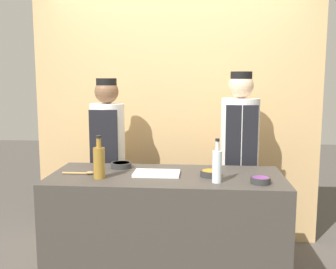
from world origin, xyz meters
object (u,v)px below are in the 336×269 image
(sauce_bowl_purple, at_px, (260,180))
(sauce_bowl_orange, at_px, (210,173))
(bottle_clear, at_px, (217,165))
(bottle_vinegar, at_px, (99,162))
(sauce_bowl_green, at_px, (121,165))
(chef_right, at_px, (239,159))
(cutting_board, at_px, (157,173))
(wooden_spoon, at_px, (82,173))
(chef_left, at_px, (108,159))

(sauce_bowl_purple, xyz_separation_m, sauce_bowl_orange, (-0.33, 0.16, 0.00))
(bottle_clear, xyz_separation_m, bottle_vinegar, (-0.83, 0.04, 0.00))
(sauce_bowl_purple, relative_size, bottle_vinegar, 0.44)
(sauce_bowl_green, height_order, chef_right, chef_right)
(sauce_bowl_green, xyz_separation_m, bottle_vinegar, (-0.09, -0.33, 0.10))
(cutting_board, distance_m, bottle_vinegar, 0.43)
(sauce_bowl_purple, distance_m, chef_right, 0.81)
(chef_right, bearing_deg, bottle_clear, -105.71)
(sauce_bowl_green, bearing_deg, bottle_vinegar, -105.02)
(wooden_spoon, relative_size, chef_right, 0.14)
(sauce_bowl_green, height_order, bottle_clear, bottle_clear)
(sauce_bowl_green, bearing_deg, wooden_spoon, -136.85)
(sauce_bowl_purple, relative_size, chef_right, 0.08)
(bottle_vinegar, distance_m, wooden_spoon, 0.22)
(sauce_bowl_green, distance_m, cutting_board, 0.36)
(sauce_bowl_orange, relative_size, chef_right, 0.09)
(sauce_bowl_green, relative_size, cutting_board, 0.48)
(sauce_bowl_purple, relative_size, cutting_board, 0.40)
(sauce_bowl_purple, height_order, chef_right, chef_right)
(bottle_clear, bearing_deg, chef_left, 139.57)
(cutting_board, relative_size, wooden_spoon, 1.44)
(sauce_bowl_green, bearing_deg, cutting_board, -32.47)
(cutting_board, distance_m, wooden_spoon, 0.55)
(sauce_bowl_green, relative_size, wooden_spoon, 0.69)
(cutting_board, bearing_deg, sauce_bowl_purple, -13.85)
(sauce_bowl_purple, height_order, sauce_bowl_green, same)
(sauce_bowl_purple, distance_m, chef_left, 1.49)
(sauce_bowl_green, height_order, chef_left, chef_left)
(chef_left, relative_size, chef_right, 0.97)
(sauce_bowl_purple, distance_m, bottle_vinegar, 1.13)
(sauce_bowl_orange, xyz_separation_m, sauce_bowl_green, (-0.70, 0.21, -0.00))
(sauce_bowl_purple, distance_m, sauce_bowl_green, 1.10)
(bottle_clear, relative_size, bottle_vinegar, 0.99)
(cutting_board, bearing_deg, wooden_spoon, -176.13)
(cutting_board, height_order, chef_right, chef_right)
(sauce_bowl_orange, height_order, bottle_vinegar, bottle_vinegar)
(sauce_bowl_green, bearing_deg, chef_left, 115.91)
(cutting_board, height_order, bottle_clear, bottle_clear)
(wooden_spoon, bearing_deg, sauce_bowl_green, 43.15)
(chef_left, bearing_deg, cutting_board, -50.64)
(bottle_clear, relative_size, chef_right, 0.18)
(chef_left, distance_m, chef_right, 1.18)
(sauce_bowl_purple, relative_size, wooden_spoon, 0.58)
(chef_left, bearing_deg, bottle_vinegar, -80.86)
(sauce_bowl_green, relative_size, bottle_vinegar, 0.53)
(cutting_board, bearing_deg, sauce_bowl_green, 147.53)
(wooden_spoon, bearing_deg, sauce_bowl_purple, -6.32)
(sauce_bowl_green, bearing_deg, sauce_bowl_purple, -19.90)
(wooden_spoon, bearing_deg, chef_left, 86.98)
(sauce_bowl_purple, xyz_separation_m, bottle_vinegar, (-1.12, 0.04, 0.10))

